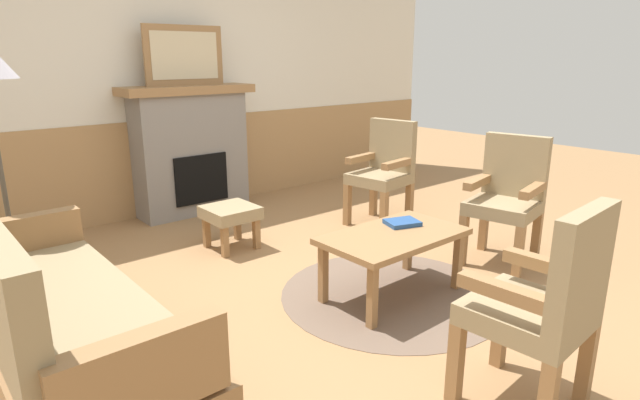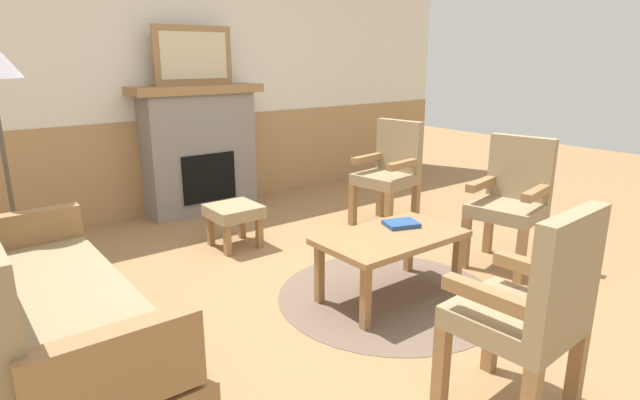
{
  "view_description": "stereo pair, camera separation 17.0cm",
  "coord_description": "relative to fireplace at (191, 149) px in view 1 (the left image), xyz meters",
  "views": [
    {
      "loc": [
        -2.34,
        -2.4,
        1.56
      ],
      "look_at": [
        0.0,
        0.35,
        0.55
      ],
      "focal_mm": 29.07,
      "sensor_mm": 36.0,
      "label": 1
    },
    {
      "loc": [
        -2.21,
        -2.51,
        1.56
      ],
      "look_at": [
        0.0,
        0.35,
        0.55
      ],
      "focal_mm": 29.07,
      "sensor_mm": 36.0,
      "label": 2
    }
  ],
  "objects": [
    {
      "name": "ground_plane",
      "position": [
        0.0,
        -2.35,
        -0.65
      ],
      "size": [
        14.0,
        14.0,
        0.0
      ],
      "primitive_type": "plane",
      "color": "#997047"
    },
    {
      "name": "wall_back",
      "position": [
        0.0,
        0.25,
        0.66
      ],
      "size": [
        7.2,
        0.14,
        2.7
      ],
      "color": "silver",
      "rests_on": "ground_plane"
    },
    {
      "name": "fireplace",
      "position": [
        0.0,
        0.0,
        0.0
      ],
      "size": [
        1.3,
        0.44,
        1.28
      ],
      "color": "gray",
      "rests_on": "ground_plane"
    },
    {
      "name": "framed_picture",
      "position": [
        0.0,
        0.0,
        0.91
      ],
      "size": [
        0.8,
        0.04,
        0.56
      ],
      "color": "olive",
      "rests_on": "fireplace"
    },
    {
      "name": "couch",
      "position": [
        -1.87,
        -2.37,
        -0.26
      ],
      "size": [
        0.7,
        1.8,
        0.98
      ],
      "color": "olive",
      "rests_on": "ground_plane"
    },
    {
      "name": "coffee_table",
      "position": [
        0.1,
        -2.63,
        -0.27
      ],
      "size": [
        0.96,
        0.56,
        0.44
      ],
      "color": "olive",
      "rests_on": "ground_plane"
    },
    {
      "name": "round_rug",
      "position": [
        0.1,
        -2.63,
        -0.65
      ],
      "size": [
        1.49,
        1.49,
        0.01
      ],
      "primitive_type": "cylinder",
      "color": "brown",
      "rests_on": "ground_plane"
    },
    {
      "name": "book_on_table",
      "position": [
        0.28,
        -2.54,
        -0.2
      ],
      "size": [
        0.26,
        0.23,
        0.03
      ],
      "primitive_type": "cube",
      "rotation": [
        0.0,
        0.0,
        -0.34
      ],
      "color": "navy",
      "rests_on": "coffee_table"
    },
    {
      "name": "footstool",
      "position": [
        -0.25,
        -1.15,
        -0.37
      ],
      "size": [
        0.4,
        0.4,
        0.36
      ],
      "color": "olive",
      "rests_on": "ground_plane"
    },
    {
      "name": "armchair_near_fireplace",
      "position": [
        1.22,
        -2.77,
        -0.11
      ],
      "size": [
        0.56,
        0.56,
        0.98
      ],
      "color": "olive",
      "rests_on": "ground_plane"
    },
    {
      "name": "armchair_by_window_left",
      "position": [
        1.21,
        -1.5,
        -0.11
      ],
      "size": [
        0.54,
        0.54,
        0.98
      ],
      "color": "olive",
      "rests_on": "ground_plane"
    },
    {
      "name": "armchair_front_left",
      "position": [
        -0.29,
        -3.83,
        -0.11
      ],
      "size": [
        0.51,
        0.51,
        0.98
      ],
      "color": "olive",
      "rests_on": "ground_plane"
    }
  ]
}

